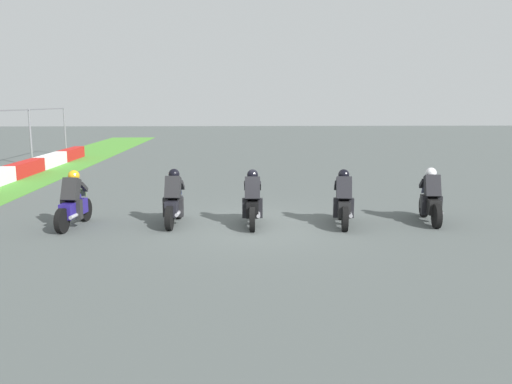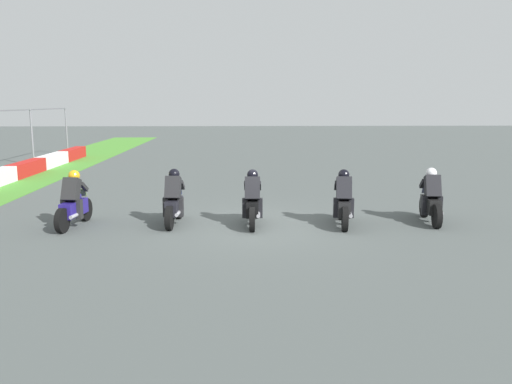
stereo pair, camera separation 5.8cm
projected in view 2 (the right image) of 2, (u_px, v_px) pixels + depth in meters
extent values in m
plane|color=#4D5452|center=(258.00, 225.00, 14.12)|extent=(120.00, 120.00, 0.00)
cube|color=red|center=(26.00, 169.00, 23.69)|extent=(3.31, 0.60, 0.64)
cube|color=white|center=(52.00, 160.00, 27.02)|extent=(3.31, 0.60, 0.64)
cube|color=red|center=(73.00, 154.00, 30.35)|extent=(3.31, 0.60, 0.64)
cylinder|color=slate|center=(32.00, 137.00, 27.20)|extent=(0.10, 0.10, 2.95)
cylinder|color=slate|center=(67.00, 132.00, 32.69)|extent=(0.10, 0.10, 2.95)
cylinder|color=black|center=(424.00, 206.00, 15.13)|extent=(0.65, 0.21, 0.64)
cylinder|color=black|center=(437.00, 216.00, 13.76)|extent=(0.65, 0.21, 0.64)
cube|color=black|center=(431.00, 205.00, 14.41)|extent=(1.13, 0.44, 0.40)
ellipsoid|color=black|center=(430.00, 193.00, 14.46)|extent=(0.51, 0.35, 0.24)
cube|color=red|center=(436.00, 208.00, 13.91)|extent=(0.08, 0.17, 0.08)
cylinder|color=#A5A5AD|center=(440.00, 212.00, 14.08)|extent=(0.43, 0.15, 0.10)
cube|color=black|center=(433.00, 187.00, 14.23)|extent=(0.53, 0.45, 0.66)
sphere|color=silver|center=(431.00, 173.00, 14.38)|extent=(0.33, 0.33, 0.30)
cube|color=#4E5571|center=(427.00, 189.00, 14.85)|extent=(0.18, 0.28, 0.23)
cube|color=black|center=(424.00, 205.00, 14.31)|extent=(0.19, 0.16, 0.52)
cube|color=black|center=(439.00, 206.00, 14.28)|extent=(0.19, 0.16, 0.52)
cube|color=black|center=(423.00, 184.00, 14.61)|extent=(0.39, 0.14, 0.31)
cube|color=black|center=(436.00, 184.00, 14.58)|extent=(0.39, 0.14, 0.31)
cylinder|color=black|center=(341.00, 208.00, 14.81)|extent=(0.65, 0.22, 0.64)
cylinder|color=black|center=(345.00, 219.00, 13.43)|extent=(0.65, 0.22, 0.64)
cube|color=black|center=(343.00, 207.00, 14.09)|extent=(1.13, 0.46, 0.40)
ellipsoid|color=black|center=(343.00, 195.00, 14.14)|extent=(0.51, 0.36, 0.24)
cube|color=red|center=(345.00, 210.00, 13.58)|extent=(0.08, 0.17, 0.08)
cylinder|color=#A5A5AD|center=(350.00, 215.00, 13.75)|extent=(0.43, 0.15, 0.10)
cube|color=black|center=(344.00, 189.00, 13.90)|extent=(0.53, 0.46, 0.66)
sphere|color=black|center=(344.00, 175.00, 14.06)|extent=(0.34, 0.34, 0.30)
cube|color=#6A684F|center=(342.00, 191.00, 14.52)|extent=(0.19, 0.28, 0.23)
cube|color=black|center=(336.00, 208.00, 13.99)|extent=(0.20, 0.16, 0.52)
cube|color=black|center=(351.00, 208.00, 13.95)|extent=(0.20, 0.16, 0.52)
cube|color=black|center=(336.00, 185.00, 14.29)|extent=(0.39, 0.15, 0.31)
cube|color=black|center=(350.00, 186.00, 14.25)|extent=(0.39, 0.15, 0.31)
cylinder|color=black|center=(253.00, 208.00, 14.79)|extent=(0.65, 0.17, 0.64)
cylinder|color=black|center=(252.00, 219.00, 13.41)|extent=(0.65, 0.17, 0.64)
cube|color=black|center=(252.00, 207.00, 14.07)|extent=(1.11, 0.37, 0.40)
ellipsoid|color=black|center=(253.00, 195.00, 14.12)|extent=(0.49, 0.32, 0.24)
cube|color=red|center=(252.00, 210.00, 13.56)|extent=(0.07, 0.16, 0.08)
cylinder|color=#A5A5AD|center=(258.00, 215.00, 13.75)|extent=(0.42, 0.12, 0.10)
cube|color=black|center=(252.00, 189.00, 13.88)|extent=(0.50, 0.42, 0.66)
sphere|color=black|center=(253.00, 175.00, 14.04)|extent=(0.31, 0.31, 0.30)
cube|color=slate|center=(253.00, 191.00, 14.51)|extent=(0.17, 0.27, 0.23)
cube|color=black|center=(245.00, 208.00, 13.95)|extent=(0.19, 0.15, 0.52)
cube|color=black|center=(260.00, 208.00, 13.95)|extent=(0.19, 0.15, 0.52)
cube|color=black|center=(246.00, 186.00, 14.26)|extent=(0.39, 0.12, 0.31)
cube|color=black|center=(259.00, 186.00, 14.25)|extent=(0.39, 0.12, 0.31)
cylinder|color=black|center=(179.00, 207.00, 14.92)|extent=(0.65, 0.18, 0.64)
cylinder|color=black|center=(169.00, 218.00, 13.54)|extent=(0.65, 0.18, 0.64)
cube|color=black|center=(174.00, 206.00, 14.20)|extent=(1.12, 0.39, 0.40)
ellipsoid|color=black|center=(175.00, 195.00, 14.25)|extent=(0.50, 0.33, 0.24)
cube|color=red|center=(171.00, 209.00, 13.70)|extent=(0.07, 0.16, 0.08)
cylinder|color=#A5A5AD|center=(178.00, 214.00, 13.88)|extent=(0.43, 0.13, 0.10)
cube|color=black|center=(173.00, 188.00, 14.02)|extent=(0.51, 0.43, 0.66)
sphere|color=black|center=(174.00, 174.00, 14.18)|extent=(0.32, 0.32, 0.30)
cube|color=slate|center=(177.00, 191.00, 14.64)|extent=(0.17, 0.27, 0.23)
cube|color=black|center=(166.00, 207.00, 14.09)|extent=(0.19, 0.15, 0.52)
cube|color=black|center=(181.00, 207.00, 14.08)|extent=(0.19, 0.15, 0.52)
cube|color=black|center=(169.00, 185.00, 14.39)|extent=(0.39, 0.12, 0.31)
cube|color=black|center=(182.00, 185.00, 14.38)|extent=(0.39, 0.12, 0.31)
cylinder|color=black|center=(85.00, 210.00, 14.63)|extent=(0.65, 0.23, 0.64)
cylinder|color=black|center=(62.00, 221.00, 13.26)|extent=(0.65, 0.23, 0.64)
cube|color=navy|center=(74.00, 208.00, 13.92)|extent=(1.13, 0.47, 0.40)
ellipsoid|color=navy|center=(75.00, 196.00, 13.96)|extent=(0.52, 0.36, 0.24)
cube|color=red|center=(65.00, 211.00, 13.41)|extent=(0.08, 0.17, 0.08)
cylinder|color=#A5A5AD|center=(74.00, 216.00, 13.58)|extent=(0.43, 0.16, 0.10)
cube|color=#242425|center=(71.00, 190.00, 13.73)|extent=(0.53, 0.46, 0.66)
sphere|color=gold|center=(74.00, 176.00, 13.89)|extent=(0.34, 0.34, 0.30)
cube|color=#65834C|center=(81.00, 192.00, 14.35)|extent=(0.19, 0.28, 0.23)
cube|color=#242425|center=(65.00, 209.00, 13.82)|extent=(0.20, 0.16, 0.52)
cube|color=#242425|center=(79.00, 209.00, 13.78)|extent=(0.20, 0.16, 0.52)
cube|color=#242425|center=(71.00, 186.00, 14.12)|extent=(0.40, 0.15, 0.31)
cube|color=#242425|center=(84.00, 187.00, 14.08)|extent=(0.40, 0.15, 0.31)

